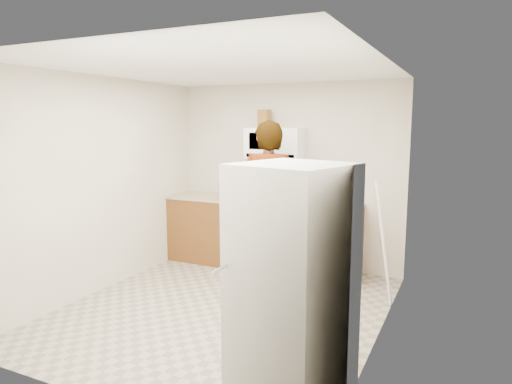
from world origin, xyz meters
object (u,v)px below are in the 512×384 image
Objects in this scene: person at (268,202)px; saucepan at (266,193)px; fridge at (292,285)px; kettle at (336,198)px; gas_range at (271,234)px; microwave at (275,143)px.

person reaches higher than saucepan.
fridge is 2.82m from kettle.
gas_range is at bearing -46.90° from saucepan.
person reaches higher than microwave.
person is at bearing -63.97° from saucepan.
saucepan is (-0.99, 0.04, -0.01)m from kettle.
kettle is (0.69, 0.59, 0.01)m from person.
microwave reaches higher than gas_range.
fridge reaches higher than kettle.
microwave is 0.94m from person.
saucepan is at bearing 131.98° from fridge.
microwave reaches higher than saucepan.
kettle is (0.85, -0.02, -0.69)m from microwave.
gas_range is 0.56× the size of person.
microwave is 0.45× the size of fridge.
fridge is (1.15, -2.19, -0.15)m from person.
microwave is at bearing -8.87° from saucepan.
person is 0.70m from saucepan.
gas_range is 1.22m from microwave.
person is at bearing -70.83° from gas_range.
gas_range is at bearing 177.31° from kettle.
person is 10.12× the size of saucepan.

